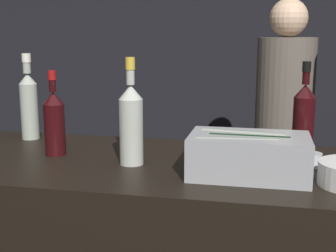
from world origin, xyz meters
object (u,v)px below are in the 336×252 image
(ice_bin_with_bottles, at_px, (247,153))
(red_wine_bottle_tall, at_px, (54,121))
(white_wine_bottle, at_px, (29,103))
(red_wine_bottle_black_foil, at_px, (304,118))
(candle_votive, at_px, (312,160))
(rose_wine_bottle, at_px, (131,122))
(person_blond_tee, at_px, (283,133))

(ice_bin_with_bottles, height_order, red_wine_bottle_tall, red_wine_bottle_tall)
(white_wine_bottle, bearing_deg, red_wine_bottle_black_foil, -2.50)
(ice_bin_with_bottles, distance_m, red_wine_bottle_black_foil, 0.35)
(candle_votive, distance_m, rose_wine_bottle, 0.62)
(ice_bin_with_bottles, distance_m, candle_votive, 0.26)
(white_wine_bottle, distance_m, person_blond_tee, 1.46)
(ice_bin_with_bottles, height_order, red_wine_bottle_black_foil, red_wine_bottle_black_foil)
(red_wine_bottle_tall, height_order, person_blond_tee, person_blond_tee)
(ice_bin_with_bottles, xyz_separation_m, red_wine_bottle_tall, (-0.70, 0.12, 0.05))
(red_wine_bottle_black_foil, height_order, white_wine_bottle, white_wine_bottle)
(rose_wine_bottle, xyz_separation_m, person_blond_tee, (0.54, 1.23, -0.27))
(red_wine_bottle_black_foil, relative_size, person_blond_tee, 0.20)
(white_wine_bottle, bearing_deg, candle_votive, -9.55)
(red_wine_bottle_black_foil, height_order, red_wine_bottle_tall, red_wine_bottle_black_foil)
(ice_bin_with_bottles, distance_m, person_blond_tee, 1.31)
(person_blond_tee, bearing_deg, candle_votive, -132.58)
(red_wine_bottle_black_foil, xyz_separation_m, rose_wine_bottle, (-0.57, -0.23, 0.01))
(ice_bin_with_bottles, relative_size, red_wine_bottle_black_foil, 1.08)
(ice_bin_with_bottles, xyz_separation_m, rose_wine_bottle, (-0.39, 0.05, 0.07))
(rose_wine_bottle, bearing_deg, red_wine_bottle_tall, 168.58)
(red_wine_bottle_tall, distance_m, person_blond_tee, 1.47)
(ice_bin_with_bottles, bearing_deg, candle_votive, 35.45)
(candle_votive, distance_m, person_blond_tee, 1.15)
(candle_votive, distance_m, white_wine_bottle, 1.14)
(white_wine_bottle, relative_size, person_blond_tee, 0.21)
(white_wine_bottle, bearing_deg, person_blond_tee, 41.80)
(candle_votive, bearing_deg, person_blond_tee, 92.71)
(red_wine_bottle_tall, distance_m, white_wine_bottle, 0.31)
(candle_votive, height_order, rose_wine_bottle, rose_wine_bottle)
(ice_bin_with_bottles, bearing_deg, red_wine_bottle_black_foil, 57.37)
(ice_bin_with_bottles, height_order, person_blond_tee, person_blond_tee)
(candle_votive, distance_m, red_wine_bottle_black_foil, 0.18)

